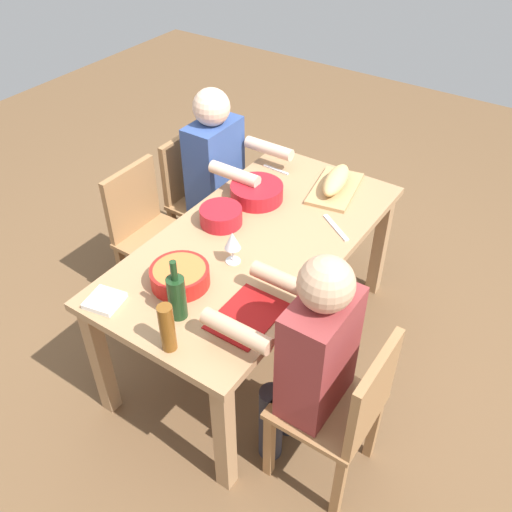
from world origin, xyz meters
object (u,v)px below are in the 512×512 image
Objects in this scene: diner_far_right at (220,172)px; cutting_board at (335,189)px; dining_table at (256,253)px; wine_glass at (232,242)px; wine_bottle at (177,296)px; bread_loaf at (336,180)px; beer_bottle at (167,328)px; diner_near_left at (309,354)px; serving_bowl_fruit at (180,275)px; chair_near_left at (345,408)px; napkin_stack at (105,301)px; serving_bowl_salad at (221,215)px; chair_far_center at (149,230)px; chair_far_right at (198,193)px; serving_bowl_greens at (257,191)px.

diner_far_right reaches higher than cutting_board.
dining_table is 0.29m from wine_glass.
diner_far_right is at bearing 28.83° from wine_bottle.
bread_loaf is at bearing -78.12° from diner_far_right.
diner_far_right is 1.41m from beer_bottle.
serving_bowl_fruit is (0.00, 0.66, 0.09)m from diner_near_left.
napkin_stack is at bearing 104.85° from chair_near_left.
napkin_stack is (-0.27, 0.85, 0.05)m from diner_near_left.
beer_bottle is (-0.77, -0.33, 0.06)m from serving_bowl_salad.
napkin_stack is (-0.53, 0.29, -0.10)m from wine_glass.
diner_far_right is at bearing 54.96° from chair_near_left.
diner_near_left is at bearing -55.74° from beer_bottle.
bread_loaf is at bearing -11.24° from serving_bowl_fruit.
serving_bowl_salad is (0.01, -0.53, 0.31)m from chair_far_center.
diner_near_left is at bearing -129.20° from diner_far_right.
serving_bowl_fruit is at bearing -165.17° from serving_bowl_salad.
napkin_stack is at bearing 151.05° from wine_glass.
chair_far_right is at bearing 0.00° from chair_far_center.
diner_near_left is 3.75× the size of bread_loaf.
serving_bowl_greens is at bearing 15.94° from beer_bottle.
chair_far_right reaches higher than cutting_board.
bread_loaf is 1.93× the size of wine_glass.
beer_bottle reaches higher than serving_bowl_greens.
beer_bottle is 1.33× the size of wine_glass.
serving_bowl_fruit is at bearing -124.99° from chair_far_center.
dining_table is 0.76m from chair_far_center.
cutting_board is at bearing -11.24° from serving_bowl_fruit.
diner_near_left is 4.14× the size of wine_bottle.
dining_table is 0.80m from beer_bottle.
wine_bottle reaches higher than napkin_stack.
wine_glass is (0.26, 0.55, 0.16)m from diner_near_left.
serving_bowl_salad is 0.74m from napkin_stack.
diner_far_right is 7.23× the size of wine_glass.
chair_far_center is 0.91m from napkin_stack.
napkin_stack is (0.04, 0.39, -0.10)m from beer_bottle.
napkin_stack is (-1.02, 0.09, -0.04)m from serving_bowl_greens.
beer_bottle is at bearing -151.22° from diner_far_right.
serving_bowl_salad is at bearing 46.91° from wine_glass.
chair_far_right reaches higher than serving_bowl_greens.
diner_far_right is (0.46, -0.18, 0.21)m from chair_far_center.
napkin_stack is at bearing 145.49° from serving_bowl_fruit.
diner_near_left is 1.45m from diner_far_right.
dining_table is 0.64m from wine_bottle.
serving_bowl_salad is (0.47, 0.78, 0.09)m from diner_near_left.
serving_bowl_greens is 0.44m from bread_loaf.
bread_loaf is (1.06, 0.63, 0.32)m from chair_near_left.
serving_bowl_greens reaches higher than cutting_board.
serving_bowl_greens is at bearing 45.18° from diner_near_left.
cutting_board is 1.37m from beer_bottle.
dining_table is at bearing 2.49° from wine_bottle.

